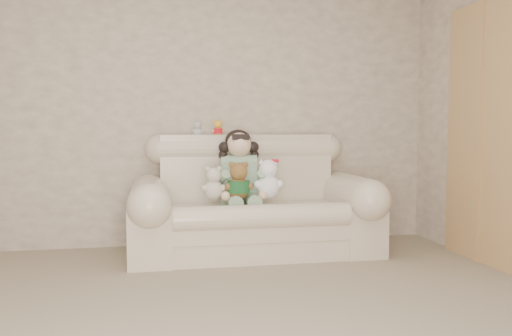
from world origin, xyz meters
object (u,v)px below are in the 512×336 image
object	(u,v)px
sofa	(254,194)
brown_teddy	(239,177)
white_cat	(268,175)
cream_teddy	(213,180)
seated_child	(239,166)

from	to	relation	value
sofa	brown_teddy	bearing A→B (deg)	-133.37
white_cat	brown_teddy	bearing A→B (deg)	-159.45
sofa	cream_teddy	size ratio (longest dim) A/B	6.54
white_cat	cream_teddy	world-z (taller)	white_cat
cream_teddy	sofa	bearing A→B (deg)	20.50
seated_child	brown_teddy	world-z (taller)	seated_child
white_cat	cream_teddy	bearing A→B (deg)	-166.48
sofa	white_cat	size ratio (longest dim) A/B	5.35
white_cat	cream_teddy	size ratio (longest dim) A/B	1.22
sofa	seated_child	size ratio (longest dim) A/B	3.15
sofa	cream_teddy	bearing A→B (deg)	-158.84
brown_teddy	cream_teddy	world-z (taller)	brown_teddy
sofa	seated_child	xyz separation A→B (m)	(-0.11, 0.08, 0.24)
cream_teddy	white_cat	bearing A→B (deg)	0.13
seated_child	cream_teddy	bearing A→B (deg)	-129.87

